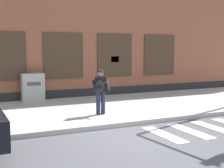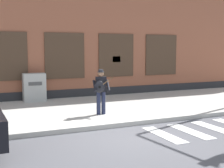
# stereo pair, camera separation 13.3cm
# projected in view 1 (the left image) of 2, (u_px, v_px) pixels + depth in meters

# --- Properties ---
(ground_plane) EXTENTS (160.00, 160.00, 0.00)m
(ground_plane) POSITION_uv_depth(u_px,v_px,m) (133.00, 138.00, 8.87)
(ground_plane) COLOR #4C4C51
(sidewalk) EXTENTS (28.00, 5.83, 0.15)m
(sidewalk) POSITION_uv_depth(u_px,v_px,m) (84.00, 110.00, 12.56)
(sidewalk) COLOR #ADAAA3
(sidewalk) RESTS_ON ground
(building_backdrop) EXTENTS (28.00, 4.06, 7.57)m
(building_backdrop) POSITION_uv_depth(u_px,v_px,m) (52.00, 25.00, 16.58)
(building_backdrop) COLOR #99563D
(building_backdrop) RESTS_ON ground
(busker) EXTENTS (0.72, 0.63, 1.63)m
(busker) POSITION_uv_depth(u_px,v_px,m) (100.00, 89.00, 11.20)
(busker) COLOR #1E233D
(busker) RESTS_ON sidewalk
(utility_box) EXTENTS (0.99, 0.54, 1.27)m
(utility_box) POSITION_uv_depth(u_px,v_px,m) (33.00, 87.00, 14.05)
(utility_box) COLOR #ADADA8
(utility_box) RESTS_ON sidewalk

